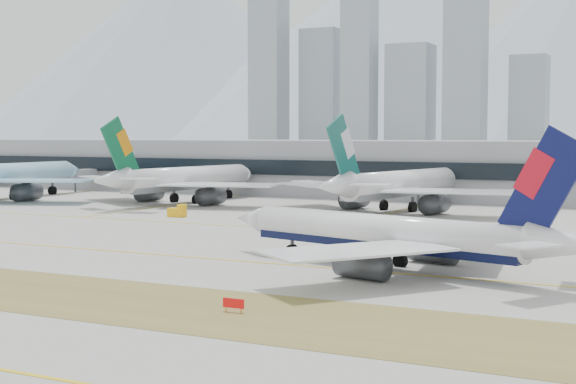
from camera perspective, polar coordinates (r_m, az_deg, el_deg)
The scene contains 10 objects.
ground at distance 117.12m, azimuth -8.15°, elevation -4.08°, with size 3000.00×3000.00×0.00m, color #A5A29A.
taxiing_airliner at distance 98.89m, azimuth 7.56°, elevation -3.07°, with size 52.03×44.37×17.80m.
widebody_korean at distance 218.38m, azimuth -19.80°, elevation 1.03°, with size 61.42×59.91×21.89m.
widebody_eva at distance 195.71m, azimuth -7.53°, elevation 0.83°, with size 58.10×57.35×20.91m.
widebody_cathay at distance 174.73m, azimuth 7.68°, elevation 0.44°, with size 57.46×57.09×20.93m.
terminal at distance 220.88m, azimuth 8.69°, elevation 1.69°, with size 280.00×43.10×15.00m.
hold_sign_right at distance 75.49m, azimuth -3.90°, elevation -7.91°, with size 2.20×0.15×1.35m.
gse_c at distance 138.24m, azimuth 16.09°, elevation -2.51°, with size 3.55×2.00×2.60m.
gse_b at distance 163.31m, azimuth -7.86°, elevation -1.40°, with size 3.55×2.00×2.60m.
city_skyline at distance 576.67m, azimuth 8.49°, elevation 7.35°, with size 342.00×49.80×140.00m.
Camera 1 is at (64.82, -96.13, 16.56)m, focal length 50.00 mm.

